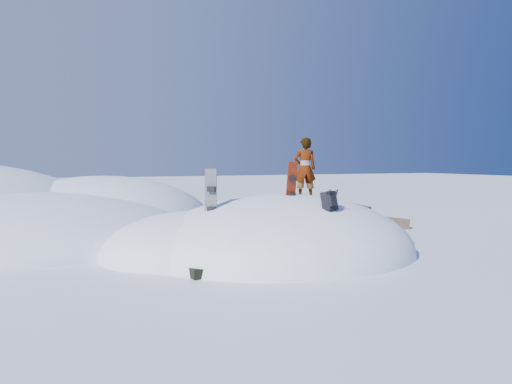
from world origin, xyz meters
name	(u,v)px	position (x,y,z in m)	size (l,w,h in m)	color
ground	(281,253)	(0.00, 0.00, 0.00)	(120.00, 120.00, 0.00)	white
snow_mound	(271,252)	(-0.17, 0.24, 0.00)	(8.00, 6.00, 3.00)	white
rock_outcrop	(340,229)	(3.72, 3.01, 0.01)	(4.68, 4.41, 1.68)	brown
snowboard_red	(291,189)	(0.13, -0.27, 1.65)	(0.27, 0.24, 1.38)	red
snowboard_dark	(211,202)	(-1.97, -0.29, 1.41)	(0.27, 0.29, 1.55)	black
backpack	(330,201)	(0.39, -1.62, 1.44)	(0.39, 0.43, 0.51)	black
gear_pile	(207,270)	(-2.48, -1.56, 0.12)	(0.92, 0.70, 0.25)	black
person	(305,169)	(1.11, 0.80, 2.13)	(0.61, 0.40, 1.68)	slate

